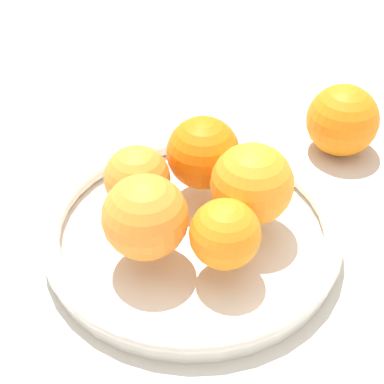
% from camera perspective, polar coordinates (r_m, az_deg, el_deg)
% --- Properties ---
extents(ground_plane, '(4.00, 4.00, 0.00)m').
position_cam_1_polar(ground_plane, '(0.65, 0.00, -4.64)').
color(ground_plane, beige).
extents(fruit_bowl, '(0.29, 0.29, 0.03)m').
position_cam_1_polar(fruit_bowl, '(0.63, 0.00, -3.60)').
color(fruit_bowl, silver).
rests_on(fruit_bowl, ground_plane).
extents(orange_pile, '(0.18, 0.18, 0.08)m').
position_cam_1_polar(orange_pile, '(0.60, 0.27, 0.18)').
color(orange_pile, orange).
rests_on(orange_pile, fruit_bowl).
extents(stray_orange, '(0.08, 0.08, 0.08)m').
position_cam_1_polar(stray_orange, '(0.77, 13.11, 6.30)').
color(stray_orange, orange).
rests_on(stray_orange, ground_plane).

